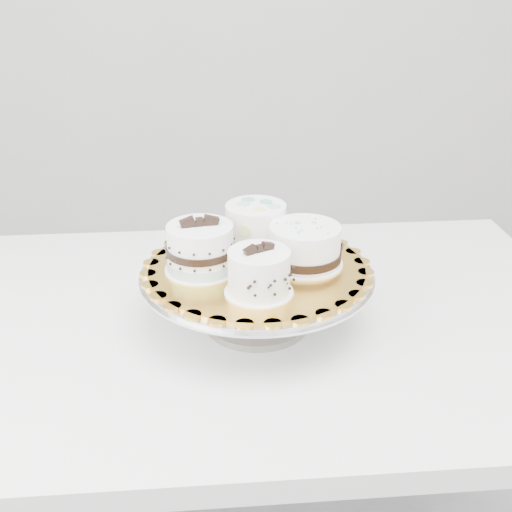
{
  "coord_description": "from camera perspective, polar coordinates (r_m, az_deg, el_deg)",
  "views": [
    {
      "loc": [
        -0.11,
        -0.89,
        1.34
      ],
      "look_at": [
        0.01,
        0.04,
        0.89
      ],
      "focal_mm": 45.0,
      "sensor_mm": 36.0,
      "label": 1
    }
  ],
  "objects": [
    {
      "name": "cake_swirl",
      "position": [
        0.97,
        0.26,
        -1.56
      ],
      "size": [
        0.13,
        0.13,
        0.08
      ],
      "rotation": [
        0.0,
        0.0,
        0.42
      ],
      "color": "white",
      "rests_on": "cake_board"
    },
    {
      "name": "cake_stand",
      "position": [
        1.09,
        0.08,
        -2.76
      ],
      "size": [
        0.39,
        0.39,
        0.11
      ],
      "color": "gray",
      "rests_on": "table"
    },
    {
      "name": "cake_banded",
      "position": [
        1.05,
        -4.96,
        0.55
      ],
      "size": [
        0.12,
        0.12,
        0.1
      ],
      "rotation": [
        0.0,
        0.0,
        0.11
      ],
      "color": "white",
      "rests_on": "cake_board"
    },
    {
      "name": "table",
      "position": [
        1.19,
        0.37,
        -8.47
      ],
      "size": [
        1.23,
        0.84,
        0.75
      ],
      "rotation": [
        0.0,
        0.0,
        -0.04
      ],
      "color": "white",
      "rests_on": "floor"
    },
    {
      "name": "cake_ribbon",
      "position": [
        1.07,
        4.4,
        0.85
      ],
      "size": [
        0.15,
        0.15,
        0.07
      ],
      "rotation": [
        0.0,
        0.0,
        -0.37
      ],
      "color": "white",
      "rests_on": "cake_board"
    },
    {
      "name": "cake_board",
      "position": [
        1.07,
        0.08,
        -1.06
      ],
      "size": [
        0.38,
        0.38,
        0.01
      ],
      "primitive_type": "cylinder",
      "rotation": [
        0.0,
        0.0,
        0.06
      ],
      "color": "orange",
      "rests_on": "cake_stand"
    },
    {
      "name": "cake_dots",
      "position": [
        1.13,
        -0.01,
        2.74
      ],
      "size": [
        0.14,
        0.14,
        0.08
      ],
      "rotation": [
        0.0,
        0.0,
        0.4
      ],
      "color": "white",
      "rests_on": "cake_board"
    }
  ]
}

